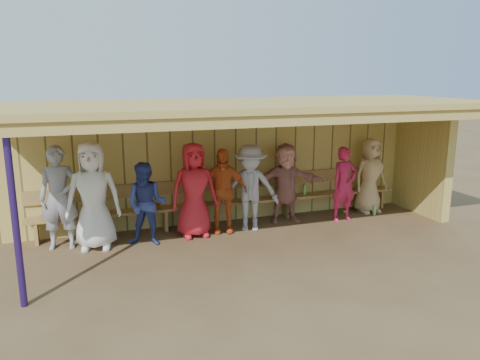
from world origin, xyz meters
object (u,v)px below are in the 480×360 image
at_px(player_d, 222,191).
at_px(player_e, 250,188).
at_px(player_b, 93,196).
at_px(player_g, 344,184).
at_px(bench, 228,197).
at_px(player_a, 59,198).
at_px(player_extra, 194,190).
at_px(player_c, 147,204).
at_px(player_f, 286,183).
at_px(player_h, 370,176).

height_order(player_d, player_e, player_e).
height_order(player_b, player_e, player_b).
relative_size(player_g, bench, 0.20).
height_order(player_a, player_extra, player_a).
bearing_deg(player_c, player_a, -169.46).
distance_m(player_a, bench, 3.21).
bearing_deg(player_c, player_e, 28.06).
relative_size(player_c, player_extra, 0.84).
xyz_separation_m(player_c, bench, (1.73, 0.75, -0.21)).
bearing_deg(player_c, player_g, 24.31).
bearing_deg(player_d, player_a, -168.33).
bearing_deg(player_c, player_d, 31.47).
xyz_separation_m(player_g, bench, (-2.29, 0.66, -0.24)).
relative_size(player_d, player_f, 1.00).
bearing_deg(player_b, player_a, 170.54).
bearing_deg(player_f, bench, 173.12).
bearing_deg(player_extra, player_b, -179.83).
bearing_deg(player_g, player_b, 175.82).
height_order(player_c, player_extra, player_extra).
bearing_deg(player_h, player_c, 179.89).
height_order(player_f, player_g, player_f).
distance_m(player_e, player_g, 2.02).
xyz_separation_m(player_d, bench, (0.28, 0.54, -0.29)).
xyz_separation_m(player_c, player_e, (2.01, 0.18, 0.09)).
relative_size(player_b, player_f, 1.16).
relative_size(player_e, player_f, 1.03).
height_order(player_e, player_f, player_e).
bearing_deg(bench, player_h, -5.53).
height_order(player_extra, bench, player_extra).
relative_size(player_e, player_g, 1.09).
xyz_separation_m(player_d, player_g, (2.57, -0.13, -0.04)).
relative_size(player_c, player_g, 0.97).
bearing_deg(player_extra, bench, 33.70).
bearing_deg(player_d, player_extra, -161.80).
height_order(player_f, player_h, player_h).
bearing_deg(player_extra, player_a, 175.20).
distance_m(player_b, player_extra, 1.77).
relative_size(player_f, player_g, 1.05).
height_order(player_d, player_extra, player_extra).
height_order(player_g, bench, player_g).
bearing_deg(bench, player_extra, -145.06).
height_order(player_e, bench, player_e).
distance_m(player_b, player_c, 0.91).
xyz_separation_m(player_h, player_extra, (-3.99, -0.28, 0.07)).
height_order(player_e, player_extra, player_extra).
bearing_deg(player_b, player_f, 14.29).
bearing_deg(player_b, bench, 22.91).
bearing_deg(player_b, player_c, 1.11).
bearing_deg(player_a, player_d, 6.10).
distance_m(player_b, player_h, 5.77).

